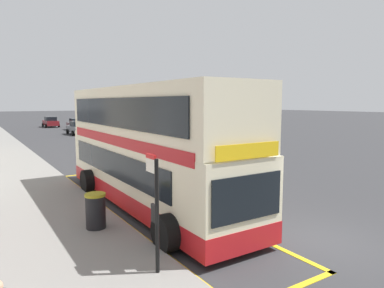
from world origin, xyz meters
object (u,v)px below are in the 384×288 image
Objects in this scene: litter_bin at (96,211)px; double_decker_bus at (147,151)px; parked_car_grey_kerbside at (76,124)px; parked_car_grey_far at (78,128)px; parked_car_maroon_ahead at (51,122)px; bus_stop_sign at (155,203)px.

double_decker_bus is at bearing 33.62° from litter_bin.
parked_car_grey_far is (-1.66, -7.28, 0.00)m from parked_car_grey_kerbside.
parked_car_grey_kerbside is at bearing -105.34° from parked_car_grey_far.
parked_car_grey_far is at bearing -89.37° from parked_car_maroon_ahead.
parked_car_maroon_ahead is (7.35, 50.95, -0.88)m from bus_stop_sign.
bus_stop_sign is 36.70m from parked_car_grey_far.
litter_bin is at bearing 74.21° from parked_car_grey_kerbside.
double_decker_bus is at bearing 77.47° from parked_car_grey_far.
parked_car_grey_kerbside is 7.47m from parked_car_grey_far.
bus_stop_sign is at bearing -84.80° from litter_bin.
parked_car_maroon_ahead and parked_car_grey_kerbside have the same top height.
parked_car_grey_far is at bearing 77.99° from bus_stop_sign.
double_decker_bus reaches higher than bus_stop_sign.
parked_car_grey_kerbside reaches higher than litter_bin.
parked_car_grey_far is at bearing 76.29° from litter_bin.
litter_bin is (-7.65, -47.62, -0.13)m from parked_car_maroon_ahead.
double_decker_bus is 2.64× the size of parked_car_maroon_ahead.
parked_car_grey_far is 33.50m from litter_bin.
litter_bin is at bearing -146.38° from double_decker_bus.
parked_car_maroon_ahead reaches higher than litter_bin.
parked_car_maroon_ahead is 48.23m from litter_bin.
bus_stop_sign reaches higher than parked_car_maroon_ahead.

